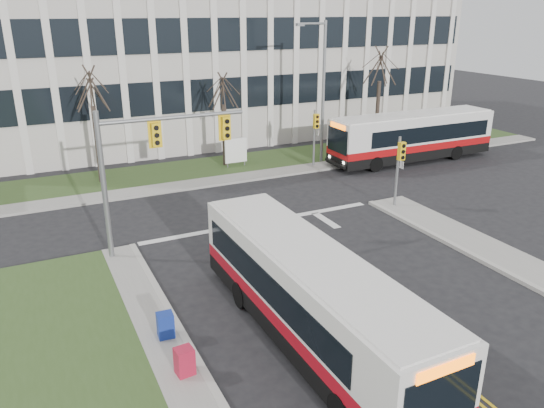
{
  "coord_description": "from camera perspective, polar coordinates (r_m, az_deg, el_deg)",
  "views": [
    {
      "loc": [
        -10.0,
        -13.73,
        9.79
      ],
      "look_at": [
        -0.75,
        5.38,
        2.0
      ],
      "focal_mm": 35.0,
      "sensor_mm": 36.0,
      "label": 1
    }
  ],
  "objects": [
    {
      "name": "newspaper_box_red",
      "position": [
        15.71,
        -9.38,
        -16.55
      ],
      "size": [
        0.54,
        0.5,
        0.95
      ],
      "primitive_type": "cube",
      "rotation": [
        0.0,
        0.0,
        0.1
      ],
      "color": "#A5152F",
      "rests_on": "ground"
    },
    {
      "name": "mast_arm_signal",
      "position": [
        22.05,
        -13.59,
        5.05
      ],
      "size": [
        6.11,
        0.38,
        6.2
      ],
      "color": "slate",
      "rests_on": "ground"
    },
    {
      "name": "building_lawn",
      "position": [
        36.42,
        -0.51,
        4.66
      ],
      "size": [
        44.0,
        5.0,
        0.12
      ],
      "primitive_type": "cube",
      "color": "#354C20",
      "rests_on": "ground"
    },
    {
      "name": "tree_mid",
      "position": [
        34.46,
        -5.3,
        11.88
      ],
      "size": [
        1.8,
        1.8,
        6.82
      ],
      "color": "#42352B",
      "rests_on": "ground"
    },
    {
      "name": "signal_pole_near",
      "position": [
        27.83,
        13.53,
        4.4
      ],
      "size": [
        0.34,
        0.39,
        3.8
      ],
      "color": "slate",
      "rests_on": "ground"
    },
    {
      "name": "bus_cross",
      "position": [
        37.59,
        14.8,
        6.89
      ],
      "size": [
        11.95,
        2.63,
        3.18
      ],
      "primitive_type": null,
      "rotation": [
        0.0,
        0.0,
        -1.57
      ],
      "color": "silver",
      "rests_on": "ground"
    },
    {
      "name": "tree_left",
      "position": [
        32.26,
        -18.87,
        11.49
      ],
      "size": [
        1.8,
        1.8,
        7.7
      ],
      "color": "#42352B",
      "rests_on": "ground"
    },
    {
      "name": "directory_sign",
      "position": [
        34.72,
        -3.91,
        5.73
      ],
      "size": [
        1.5,
        0.12,
        2.0
      ],
      "color": "slate",
      "rests_on": "ground"
    },
    {
      "name": "ground",
      "position": [
        19.6,
        8.99,
        -10.09
      ],
      "size": [
        120.0,
        120.0,
        0.0
      ],
      "primitive_type": "plane",
      "color": "black",
      "rests_on": "ground"
    },
    {
      "name": "tree_right",
      "position": [
        39.97,
        11.58,
        14.19
      ],
      "size": [
        1.8,
        1.8,
        8.25
      ],
      "color": "#42352B",
      "rests_on": "ground"
    },
    {
      "name": "newspaper_box_blue",
      "position": [
        17.32,
        -11.37,
        -12.85
      ],
      "size": [
        0.53,
        0.48,
        0.95
      ],
      "primitive_type": "cube",
      "rotation": [
        0.0,
        0.0,
        -0.07
      ],
      "color": "navy",
      "rests_on": "ground"
    },
    {
      "name": "signal_pole_far",
      "position": [
        34.6,
        4.67,
        7.93
      ],
      "size": [
        0.34,
        0.39,
        3.8
      ],
      "color": "slate",
      "rests_on": "ground"
    },
    {
      "name": "sidewalk_cross",
      "position": [
        34.0,
        1.51,
        3.54
      ],
      "size": [
        44.0,
        1.6,
        0.14
      ],
      "primitive_type": "cube",
      "color": "#9E9B93",
      "rests_on": "ground"
    },
    {
      "name": "streetlight",
      "position": [
        35.24,
        5.32,
        12.58
      ],
      "size": [
        2.15,
        0.25,
        9.2
      ],
      "color": "slate",
      "rests_on": "ground"
    },
    {
      "name": "bus_main",
      "position": [
        16.49,
        4.04,
        -10.11
      ],
      "size": [
        2.51,
        11.22,
        2.99
      ],
      "primitive_type": null,
      "rotation": [
        0.0,
        0.0,
        0.01
      ],
      "color": "silver",
      "rests_on": "ground"
    },
    {
      "name": "office_building",
      "position": [
        46.38,
        -7.13,
        15.32
      ],
      "size": [
        40.0,
        16.0,
        12.0
      ],
      "primitive_type": "cube",
      "color": "#B3ADA5",
      "rests_on": "ground"
    }
  ]
}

